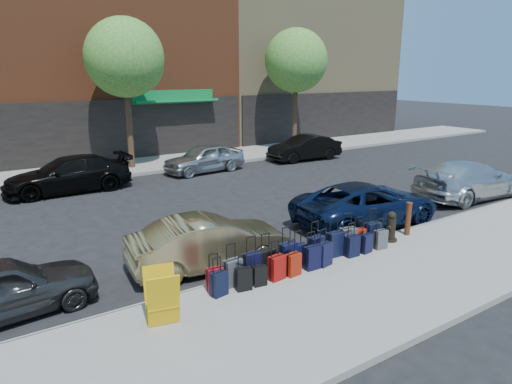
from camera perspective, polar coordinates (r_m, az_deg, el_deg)
ground at (r=15.51m, az=-5.51°, el=-3.53°), size 120.00×120.00×0.00m
sidewalk_near at (r=10.62m, az=11.73°, el=-12.33°), size 60.00×4.00×0.15m
sidewalk_far at (r=24.51m, az=-16.67°, el=2.92°), size 60.00×4.00×0.15m
curb_near at (r=11.97m, az=4.81°, el=-8.83°), size 60.00×0.08×0.15m
curb_far at (r=22.62m, az=-15.14°, el=2.07°), size 60.00×0.08×0.15m
building_right at (r=38.76m, az=2.98°, el=20.90°), size 15.00×12.12×18.00m
tree_center at (r=23.76m, az=-15.75°, el=15.61°), size 3.80×3.80×7.27m
tree_right at (r=28.85m, az=5.24°, el=15.84°), size 3.80×3.80×7.27m
suitcase_front_0 at (r=10.29m, az=-5.16°, el=-10.82°), size 0.38×0.23×0.87m
suitcase_front_1 at (r=10.49m, az=-2.90°, el=-10.01°), size 0.43×0.26×1.00m
suitcase_front_2 at (r=10.82m, az=-0.43°, el=-9.14°), size 0.43×0.25×1.03m
suitcase_front_3 at (r=11.03m, az=1.39°, el=-8.68°), size 0.44×0.27×1.01m
suitcase_front_4 at (r=11.34m, az=4.01°, el=-7.94°), size 0.46×0.27×1.07m
suitcase_front_5 at (r=11.60m, az=5.41°, el=-7.75°), size 0.38×0.23×0.89m
suitcase_front_6 at (r=11.86m, az=7.53°, el=-7.02°), size 0.46×0.29×1.04m
suitcase_front_7 at (r=12.21m, az=9.83°, el=-6.44°), size 0.45×0.26×1.06m
suitcase_front_8 at (r=12.59m, az=11.42°, el=-5.86°), size 0.48×0.32×1.07m
suitcase_front_9 at (r=12.91m, az=12.73°, el=-5.67°), size 0.40×0.27×0.89m
suitcase_front_10 at (r=13.19m, az=14.38°, el=-5.09°), size 0.47×0.30×1.05m
suitcase_back_0 at (r=10.09m, az=-4.64°, el=-11.36°), size 0.40×0.28×0.87m
suitcase_back_1 at (r=10.30m, az=-1.57°, el=-10.81°), size 0.38×0.26×0.84m
suitcase_back_2 at (r=10.50m, az=0.44°, el=-10.41°), size 0.34×0.23×0.76m
suitcase_back_3 at (r=10.77m, az=2.62°, el=-9.43°), size 0.42×0.28×0.94m
suitcase_back_4 at (r=11.01m, az=4.66°, el=-9.00°), size 0.39×0.26×0.89m
suitcase_back_5 at (r=11.38m, az=7.03°, el=-8.14°), size 0.41×0.24×0.95m
suitcase_back_6 at (r=11.62m, az=8.56°, el=-7.70°), size 0.44×0.30×0.95m
suitcase_back_8 at (r=12.31m, az=11.93°, el=-6.63°), size 0.39×0.24×0.91m
suitcase_back_9 at (r=12.64m, az=13.60°, el=-6.26°), size 0.38×0.25×0.84m
suitcase_back_10 at (r=13.01m, az=15.29°, el=-5.73°), size 0.38×0.25×0.86m
fire_hydrant at (r=13.63m, az=16.52°, el=-4.26°), size 0.45×0.39×0.87m
bollard at (r=14.25m, az=18.49°, el=-3.13°), size 0.18×0.18×1.00m
display_rack at (r=9.12m, az=-11.68°, el=-12.77°), size 0.74×0.79×1.09m
car_near_0 at (r=10.71m, az=-29.24°, el=-10.51°), size 3.81×1.82×1.26m
car_near_1 at (r=11.65m, az=-5.79°, el=-6.34°), size 4.24×1.90×1.35m
car_near_2 at (r=15.27m, az=13.65°, el=-1.46°), size 5.18×2.71×1.39m
car_near_3 at (r=19.82m, az=25.14°, el=1.38°), size 5.20×2.32×1.48m
car_far_1 at (r=20.45m, az=-22.44°, el=2.02°), size 5.05×2.06×1.47m
car_far_2 at (r=22.86m, az=-6.48°, el=4.23°), size 4.26×2.04×1.41m
car_far_3 at (r=26.01m, az=6.09°, el=5.52°), size 4.33×1.74×1.40m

